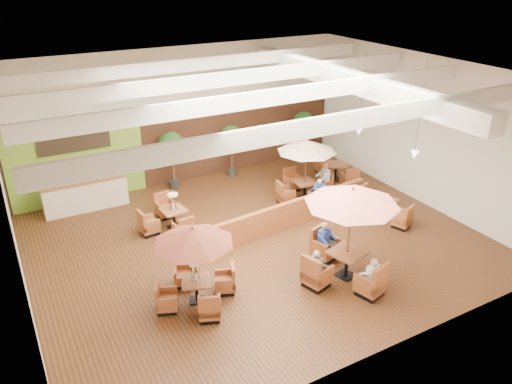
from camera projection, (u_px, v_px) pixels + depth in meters
room at (244, 125)px, 16.17m from camera, size 14.04×14.00×5.52m
service_counter at (85, 194)px, 18.50m from camera, size 3.00×0.75×1.18m
booth_divider at (291, 214)px, 17.34m from camera, size 6.83×0.92×0.95m
table_0 at (194, 251)px, 13.01m from camera, size 2.43×2.43×2.34m
table_1 at (349, 215)px, 13.86m from camera, size 2.82×2.96×2.88m
table_2 at (306, 158)px, 18.86m from camera, size 2.42×2.42×2.45m
table_3 at (168, 218)px, 17.13m from camera, size 1.65×2.43×1.49m
table_4 at (384, 209)px, 17.98m from camera, size 1.01×2.50×0.88m
table_5 at (336, 172)px, 21.04m from camera, size 1.00×2.58×0.92m
topiary_0 at (172, 147)px, 19.71m from camera, size 1.02×1.02×2.38m
topiary_1 at (231, 139)px, 20.90m from camera, size 0.97×0.97×2.25m
topiary_2 at (304, 124)px, 22.48m from camera, size 1.01×1.01×2.34m
diner_0 at (371, 273)px, 13.62m from camera, size 0.39×0.33×0.74m
diner_1 at (326, 238)px, 15.28m from camera, size 0.45×0.42×0.81m
diner_2 at (317, 264)px, 13.99m from camera, size 0.36×0.40×0.74m
diner_3 at (319, 189)px, 18.56m from camera, size 0.37×0.32×0.71m
diner_4 at (324, 176)px, 19.64m from camera, size 0.39×0.44×0.82m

